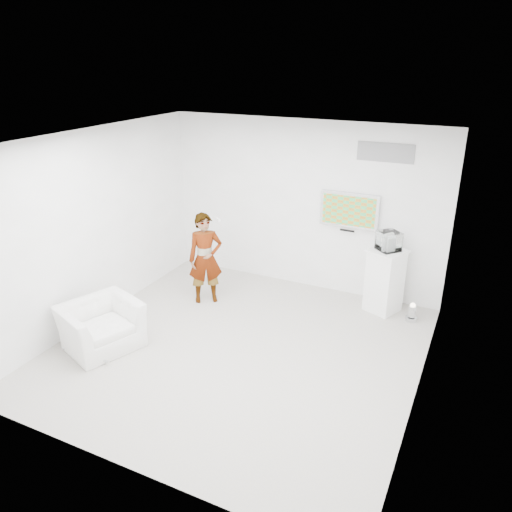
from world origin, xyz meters
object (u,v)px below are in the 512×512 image
(floor_uplight, at_px, (412,312))
(armchair, at_px, (101,326))
(pedestal, at_px, (385,281))
(person, at_px, (205,258))
(tv, at_px, (349,210))

(floor_uplight, bearing_deg, armchair, -145.40)
(pedestal, relative_size, floor_uplight, 3.64)
(person, distance_m, armchair, 2.07)
(armchair, bearing_deg, tv, -18.86)
(person, relative_size, pedestal, 1.46)
(pedestal, bearing_deg, floor_uplight, -17.47)
(person, xyz_separation_m, pedestal, (2.82, 0.97, -0.25))
(person, xyz_separation_m, armchair, (-0.63, -1.92, -0.45))
(person, height_order, armchair, person)
(tv, xyz_separation_m, armchair, (-2.69, -3.24, -1.21))
(person, bearing_deg, pedestal, -17.87)
(tv, xyz_separation_m, person, (-2.06, -1.31, -0.76))
(tv, height_order, armchair, tv)
(armchair, bearing_deg, person, 2.79)
(tv, distance_m, armchair, 4.38)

